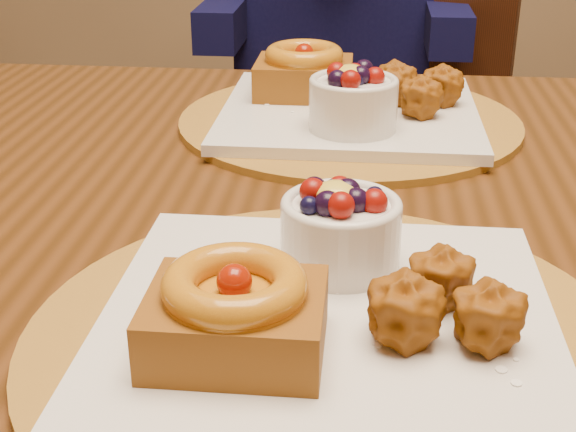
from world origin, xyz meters
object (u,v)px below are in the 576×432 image
object	(u,v)px
dining_table	(339,280)
chair_far	(378,158)
place_setting_near	(325,310)
place_setting_far	(347,104)

from	to	relation	value
dining_table	chair_far	bearing A→B (deg)	86.84
place_setting_near	place_setting_far	distance (m)	0.43
dining_table	place_setting_far	distance (m)	0.24
dining_table	place_setting_far	size ratio (longest dim) A/B	4.21
dining_table	place_setting_far	xyz separation A→B (m)	(-0.00, 0.21, 0.10)
chair_far	place_setting_near	bearing A→B (deg)	-73.33
place_setting_near	place_setting_far	xyz separation A→B (m)	(-0.00, 0.43, 0.00)
place_setting_near	place_setting_far	size ratio (longest dim) A/B	1.00
place_setting_near	chair_far	size ratio (longest dim) A/B	0.43
place_setting_near	chair_far	distance (m)	1.08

